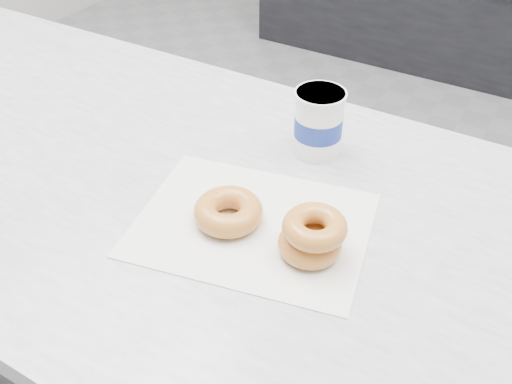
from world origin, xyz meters
TOP-DOWN VIEW (x-y plane):
  - ground at (0.00, 0.00)m, footprint 5.00×5.00m
  - counter at (0.00, -0.60)m, footprint 3.06×0.76m
  - wax_paper at (0.17, -0.63)m, footprint 0.39×0.32m
  - donut_single at (0.14, -0.64)m, footprint 0.12×0.12m
  - donut_stack at (0.27, -0.64)m, footprint 0.10×0.10m
  - coffee_cup at (0.17, -0.41)m, footprint 0.09×0.09m

SIDE VIEW (x-z plane):
  - ground at x=0.00m, z-range 0.00..0.00m
  - counter at x=0.00m, z-range 0.00..0.90m
  - wax_paper at x=0.17m, z-range 0.90..0.90m
  - donut_single at x=0.14m, z-range 0.90..0.94m
  - donut_stack at x=0.27m, z-range 0.90..0.96m
  - coffee_cup at x=0.17m, z-range 0.90..1.02m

